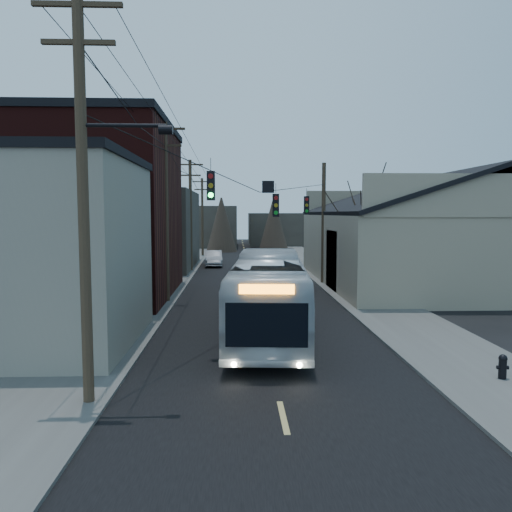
{
  "coord_description": "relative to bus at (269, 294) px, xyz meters",
  "views": [
    {
      "loc": [
        -1.15,
        -9.82,
        5.02
      ],
      "look_at": [
        -0.2,
        13.5,
        3.0
      ],
      "focal_mm": 35.0,
      "sensor_mm": 36.0,
      "label": 1
    }
  ],
  "objects": [
    {
      "name": "bus",
      "position": [
        0.0,
        0.0,
        0.0
      ],
      "size": [
        3.72,
        12.22,
        3.36
      ],
      "primitive_type": "imported",
      "rotation": [
        0.0,
        0.0,
        3.07
      ],
      "color": "#B6BDC3",
      "rests_on": "ground"
    },
    {
      "name": "warehouse",
      "position": [
        12.8,
        14.49,
        1.02
      ],
      "size": [
        16.16,
        20.6,
        7.73
      ],
      "color": "gray",
      "rests_on": "ground"
    },
    {
      "name": "building_left_far",
      "position": [
        -9.7,
        25.49,
        1.82
      ],
      "size": [
        9.0,
        14.0,
        7.0
      ],
      "primitive_type": "cube",
      "color": "#38332D",
      "rests_on": "ground"
    },
    {
      "name": "parked_car",
      "position": [
        -3.47,
        26.66,
        -0.94
      ],
      "size": [
        1.86,
        4.58,
        1.48
      ],
      "primitive_type": "imported",
      "rotation": [
        0.0,
        0.0,
        0.07
      ],
      "color": "#98999F",
      "rests_on": "ground"
    },
    {
      "name": "building_far_right",
      "position": [
        6.8,
        59.49,
        0.82
      ],
      "size": [
        12.0,
        14.0,
        5.0
      ],
      "primitive_type": "cube",
      "color": "#38332D",
      "rests_on": "ground"
    },
    {
      "name": "sidewalk_left",
      "position": [
        -6.7,
        19.49,
        -1.62
      ],
      "size": [
        4.0,
        110.0,
        0.12
      ],
      "primitive_type": "cube",
      "color": "#474744",
      "rests_on": "ground"
    },
    {
      "name": "sidewalk_right",
      "position": [
        6.3,
        19.49,
        -1.62
      ],
      "size": [
        4.0,
        110.0,
        0.12
      ],
      "primitive_type": "cube",
      "color": "#474744",
      "rests_on": "ground"
    },
    {
      "name": "road_surface",
      "position": [
        -0.2,
        19.49,
        -1.67
      ],
      "size": [
        9.0,
        110.0,
        0.02
      ],
      "primitive_type": "cube",
      "color": "black",
      "rests_on": "ground"
    },
    {
      "name": "fire_hydrant",
      "position": [
        6.54,
        -6.22,
        -1.17
      ],
      "size": [
        0.35,
        0.25,
        0.73
      ],
      "rotation": [
        0.0,
        0.0,
        -0.11
      ],
      "color": "black",
      "rests_on": "sidewalk_right"
    },
    {
      "name": "building_brick",
      "position": [
        -10.2,
        9.49,
        3.32
      ],
      "size": [
        10.0,
        12.0,
        10.0
      ],
      "primitive_type": "cube",
      "color": "black",
      "rests_on": "ground"
    },
    {
      "name": "utility_lines",
      "position": [
        -3.31,
        13.64,
        3.28
      ],
      "size": [
        11.24,
        45.28,
        10.5
      ],
      "color": "#382B1E",
      "rests_on": "ground"
    },
    {
      "name": "building_far_left",
      "position": [
        -6.2,
        54.49,
        1.32
      ],
      "size": [
        10.0,
        12.0,
        6.0
      ],
      "primitive_type": "cube",
      "color": "#38332D",
      "rests_on": "ground"
    },
    {
      "name": "bare_tree",
      "position": [
        6.3,
        9.49,
        1.92
      ],
      "size": [
        0.4,
        0.4,
        7.2
      ],
      "primitive_type": "cone",
      "color": "black",
      "rests_on": "ground"
    },
    {
      "name": "ground",
      "position": [
        -0.2,
        -10.51,
        -1.68
      ],
      "size": [
        160.0,
        160.0,
        0.0
      ],
      "primitive_type": "plane",
      "color": "black",
      "rests_on": "ground"
    },
    {
      "name": "building_clapboard",
      "position": [
        -9.2,
        -1.51,
        1.82
      ],
      "size": [
        8.0,
        8.0,
        7.0
      ],
      "primitive_type": "cube",
      "color": "gray",
      "rests_on": "ground"
    }
  ]
}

